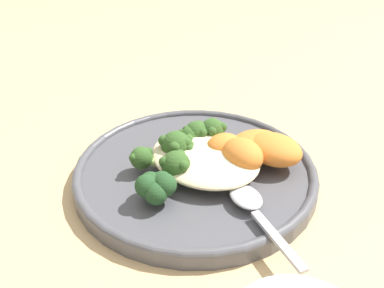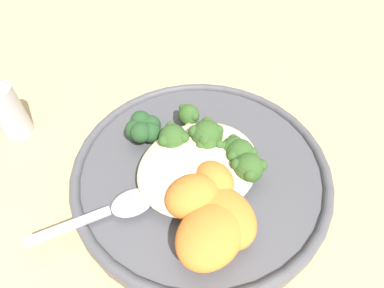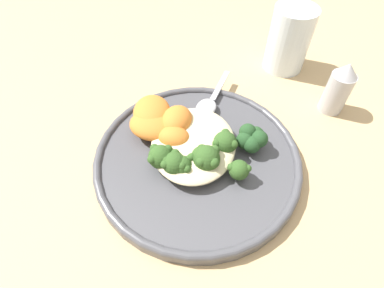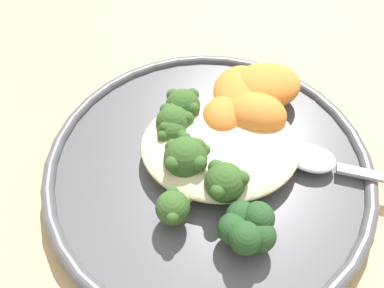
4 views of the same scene
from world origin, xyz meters
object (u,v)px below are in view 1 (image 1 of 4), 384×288
at_px(plate, 195,169).
at_px(broccoli_stalk_2, 197,143).
at_px(broccoli_stalk_3, 196,152).
at_px(sweet_potato_chunk_3, 273,149).
at_px(quinoa_mound, 205,156).
at_px(broccoli_stalk_4, 181,148).
at_px(sweet_potato_chunk_0, 256,144).
at_px(broccoli_stalk_5, 164,160).
at_px(kale_tuft, 156,186).
at_px(spoon, 250,205).
at_px(broccoli_stalk_0, 213,135).
at_px(sweet_potato_chunk_2, 224,146).
at_px(broccoli_stalk_6, 185,165).
at_px(sweet_potato_chunk_1, 242,155).
at_px(broccoli_stalk_1, 202,140).

relative_size(plate, broccoli_stalk_2, 2.88).
distance_m(broccoli_stalk_3, sweet_potato_chunk_3, 0.09).
xyz_separation_m(quinoa_mound, sweet_potato_chunk_3, (-0.05, -0.07, 0.01)).
xyz_separation_m(broccoli_stalk_4, sweet_potato_chunk_0, (-0.05, -0.08, -0.00)).
xyz_separation_m(broccoli_stalk_2, broccoli_stalk_5, (-0.00, 0.06, -0.00)).
bearing_deg(broccoli_stalk_4, kale_tuft, 92.23).
height_order(kale_tuft, spoon, kale_tuft).
bearing_deg(broccoli_stalk_4, plate, -175.24).
height_order(broccoli_stalk_0, sweet_potato_chunk_0, broccoli_stalk_0).
bearing_deg(plate, spoon, 172.81).
distance_m(quinoa_mound, sweet_potato_chunk_2, 0.03).
xyz_separation_m(broccoli_stalk_2, broccoli_stalk_4, (-0.00, 0.03, 0.01)).
bearing_deg(broccoli_stalk_6, broccoli_stalk_5, -48.45).
xyz_separation_m(broccoli_stalk_2, sweet_potato_chunk_2, (-0.03, -0.02, 0.00)).
xyz_separation_m(sweet_potato_chunk_3, spoon, (-0.04, 0.09, -0.01)).
height_order(plate, broccoli_stalk_0, broccoli_stalk_0).
bearing_deg(sweet_potato_chunk_2, sweet_potato_chunk_3, -138.91).
bearing_deg(broccoli_stalk_2, broccoli_stalk_5, 94.90).
height_order(broccoli_stalk_4, sweet_potato_chunk_1, broccoli_stalk_4).
bearing_deg(sweet_potato_chunk_1, broccoli_stalk_1, 8.58).
xyz_separation_m(plate, broccoli_stalk_6, (-0.01, 0.03, 0.03)).
relative_size(plate, kale_tuft, 6.69).
distance_m(broccoli_stalk_0, broccoli_stalk_3, 0.04).
bearing_deg(plate, sweet_potato_chunk_3, -128.67).
relative_size(broccoli_stalk_1, spoon, 0.79).
relative_size(broccoli_stalk_0, spoon, 0.65).
height_order(quinoa_mound, sweet_potato_chunk_1, sweet_potato_chunk_1).
height_order(broccoli_stalk_2, sweet_potato_chunk_2, sweet_potato_chunk_2).
height_order(broccoli_stalk_0, kale_tuft, broccoli_stalk_0).
bearing_deg(broccoli_stalk_4, broccoli_stalk_0, -119.48).
height_order(broccoli_stalk_3, sweet_potato_chunk_1, sweet_potato_chunk_1).
relative_size(broccoli_stalk_5, sweet_potato_chunk_3, 1.39).
xyz_separation_m(broccoli_stalk_1, sweet_potato_chunk_0, (-0.05, -0.04, 0.00)).
relative_size(quinoa_mound, sweet_potato_chunk_1, 2.50).
bearing_deg(kale_tuft, quinoa_mound, -80.65).
height_order(broccoli_stalk_2, broccoli_stalk_4, broccoli_stalk_4).
relative_size(broccoli_stalk_1, broccoli_stalk_5, 0.99).
bearing_deg(broccoli_stalk_4, broccoli_stalk_1, -117.48).
height_order(plate, sweet_potato_chunk_3, sweet_potato_chunk_3).
bearing_deg(broccoli_stalk_2, broccoli_stalk_3, 137.78).
bearing_deg(broccoli_stalk_3, plate, 94.38).
distance_m(broccoli_stalk_6, sweet_potato_chunk_0, 0.10).
distance_m(broccoli_stalk_1, sweet_potato_chunk_0, 0.07).
height_order(broccoli_stalk_2, broccoli_stalk_5, same).
xyz_separation_m(broccoli_stalk_0, broccoli_stalk_5, (-0.00, 0.08, -0.00)).
xyz_separation_m(broccoli_stalk_2, broccoli_stalk_3, (-0.02, 0.02, 0.00)).
relative_size(broccoli_stalk_2, broccoli_stalk_6, 1.31).
relative_size(quinoa_mound, spoon, 1.13).
bearing_deg(broccoli_stalk_2, broccoli_stalk_6, 126.70).
xyz_separation_m(plate, broccoli_stalk_5, (0.01, 0.04, 0.02)).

